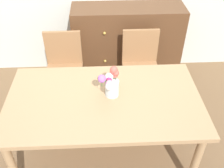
# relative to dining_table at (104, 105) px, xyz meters

# --- Properties ---
(ground_plane) EXTENTS (12.00, 12.00, 0.00)m
(ground_plane) POSITION_rel_dining_table_xyz_m (0.00, 0.00, -0.65)
(ground_plane) COLOR brown
(dining_table) EXTENTS (1.72, 0.98, 0.73)m
(dining_table) POSITION_rel_dining_table_xyz_m (0.00, 0.00, 0.00)
(dining_table) COLOR tan
(dining_table) RESTS_ON ground_plane
(chair_left) EXTENTS (0.42, 0.42, 0.90)m
(chair_left) POSITION_rel_dining_table_xyz_m (-0.45, 0.83, -0.13)
(chair_left) COLOR #9E7047
(chair_left) RESTS_ON ground_plane
(chair_right) EXTENTS (0.42, 0.42, 0.90)m
(chair_right) POSITION_rel_dining_table_xyz_m (0.45, 0.83, -0.13)
(chair_right) COLOR #9E7047
(chair_right) RESTS_ON ground_plane
(dresser) EXTENTS (1.40, 0.47, 1.00)m
(dresser) POSITION_rel_dining_table_xyz_m (0.33, 1.33, -0.15)
(dresser) COLOR brown
(dresser) RESTS_ON ground_plane
(flower_vase) EXTENTS (0.19, 0.24, 0.28)m
(flower_vase) POSITION_rel_dining_table_xyz_m (0.07, 0.05, 0.22)
(flower_vase) COLOR silver
(flower_vase) RESTS_ON dining_table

